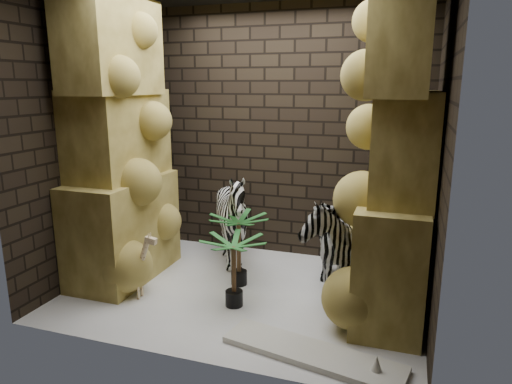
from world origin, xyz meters
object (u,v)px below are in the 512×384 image
(giraffe_toy, at_px, (130,264))
(zebra_right, at_px, (324,232))
(zebra_left, at_px, (233,224))
(palm_back, at_px, (234,272))
(palm_front, at_px, (239,250))
(surfboard, at_px, (312,354))

(giraffe_toy, bearing_deg, zebra_right, 17.40)
(zebra_left, distance_m, palm_back, 0.97)
(palm_front, height_order, palm_back, palm_front)
(zebra_left, relative_size, palm_front, 1.50)
(zebra_left, xyz_separation_m, surfboard, (1.23, -1.49, -0.51))
(zebra_left, bearing_deg, zebra_right, -3.34)
(palm_back, bearing_deg, palm_front, 104.94)
(surfboard, bearing_deg, zebra_left, 141.01)
(zebra_right, relative_size, palm_front, 1.68)
(zebra_left, bearing_deg, giraffe_toy, -109.34)
(palm_back, bearing_deg, giraffe_toy, -172.01)
(zebra_right, distance_m, surfboard, 1.30)
(zebra_right, height_order, palm_back, zebra_right)
(zebra_left, bearing_deg, palm_back, -53.84)
(giraffe_toy, relative_size, palm_front, 0.90)
(zebra_right, height_order, surfboard, zebra_right)
(zebra_right, xyz_separation_m, zebra_left, (-1.11, 0.36, -0.12))
(giraffe_toy, height_order, palm_back, giraffe_toy)
(zebra_right, distance_m, giraffe_toy, 1.95)
(surfboard, bearing_deg, palm_back, 156.99)
(surfboard, bearing_deg, palm_front, 144.63)
(zebra_left, height_order, giraffe_toy, zebra_left)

